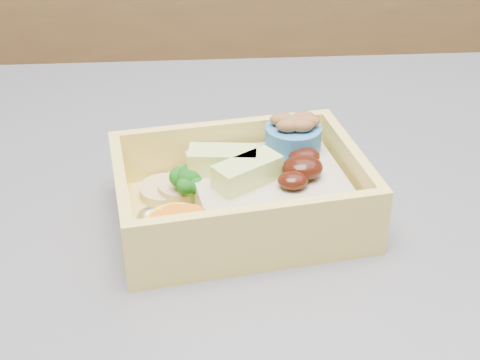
{
  "coord_description": "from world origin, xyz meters",
  "views": [
    {
      "loc": [
        -0.01,
        -0.4,
        1.21
      ],
      "look_at": [
        0.02,
        0.0,
        0.95
      ],
      "focal_mm": 50.0,
      "sensor_mm": 36.0,
      "label": 1
    }
  ],
  "objects": [
    {
      "name": "bento_box",
      "position": [
        0.03,
        0.01,
        0.94
      ],
      "size": [
        0.19,
        0.15,
        0.06
      ],
      "rotation": [
        0.0,
        0.0,
        0.16
      ],
      "color": "#F4DA64",
      "rests_on": "island"
    }
  ]
}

